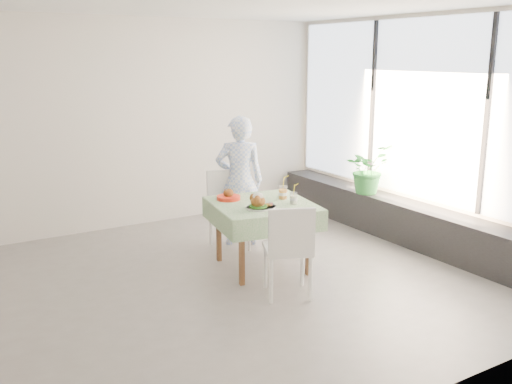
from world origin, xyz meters
TOP-DOWN VIEW (x-y plane):
  - floor at (0.00, 0.00)m, footprint 6.00×6.00m
  - wall_back at (0.00, 2.50)m, footprint 6.00×0.02m
  - wall_front at (0.00, -2.50)m, footprint 6.00×0.02m
  - wall_right at (3.00, 0.00)m, footprint 0.02×5.00m
  - window_pane at (2.97, 0.00)m, footprint 0.01×4.80m
  - window_ledge at (2.80, 0.00)m, footprint 0.40×4.80m
  - cafe_table at (0.75, 0.18)m, footprint 1.20×1.20m
  - chair_far at (0.77, 0.97)m, footprint 0.52×0.52m
  - chair_near at (0.57, -0.58)m, footprint 0.58×0.58m
  - diner at (0.96, 1.04)m, footprint 0.69×0.60m
  - main_dish at (0.61, -0.00)m, footprint 0.34×0.34m
  - juice_cup_orange at (1.04, 0.21)m, footprint 0.11×0.11m
  - juice_cup_lemonade at (1.03, -0.02)m, footprint 0.09×0.09m
  - second_dish at (0.51, 0.50)m, footprint 0.26×0.26m
  - potted_plant at (2.72, 0.69)m, footprint 0.68×0.62m

SIDE VIEW (x-z plane):
  - floor at x=0.00m, z-range 0.00..0.00m
  - window_ledge at x=2.80m, z-range 0.00..0.50m
  - chair_near at x=0.57m, z-range -0.18..0.75m
  - chair_far at x=0.77m, z-range -0.18..0.76m
  - cafe_table at x=0.75m, z-range 0.09..0.83m
  - second_dish at x=0.51m, z-range 0.72..0.84m
  - main_dish at x=0.61m, z-range 0.71..0.89m
  - juice_cup_lemonade at x=1.03m, z-range 0.68..0.92m
  - diner at x=0.96m, z-range 0.00..1.60m
  - juice_cup_orange at x=1.04m, z-range 0.66..0.96m
  - potted_plant at x=2.72m, z-range 0.50..1.16m
  - wall_back at x=0.00m, z-range 0.00..2.80m
  - wall_front at x=0.00m, z-range 0.00..2.80m
  - wall_right at x=3.00m, z-range 0.00..2.80m
  - window_pane at x=2.97m, z-range 0.56..2.74m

